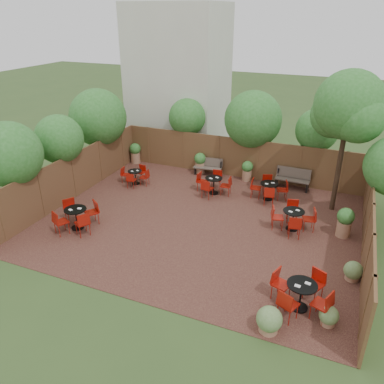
% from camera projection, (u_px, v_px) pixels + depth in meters
% --- Properties ---
extents(ground, '(80.00, 80.00, 0.00)m').
position_uv_depth(ground, '(200.00, 222.00, 15.33)').
color(ground, '#354F23').
rests_on(ground, ground).
extents(courtyard_paving, '(12.00, 10.00, 0.02)m').
position_uv_depth(courtyard_paving, '(200.00, 222.00, 15.33)').
color(courtyard_paving, '#371816').
rests_on(courtyard_paving, ground).
extents(fence_back, '(12.00, 0.08, 2.00)m').
position_uv_depth(fence_back, '(237.00, 158.00, 19.07)').
color(fence_back, brown).
rests_on(fence_back, ground).
extents(fence_left, '(0.08, 10.00, 2.00)m').
position_uv_depth(fence_left, '(73.00, 176.00, 17.00)').
color(fence_left, brown).
rests_on(fence_left, ground).
extents(fence_right, '(0.08, 10.00, 2.00)m').
position_uv_depth(fence_right, '(368.00, 231.00, 12.81)').
color(fence_right, brown).
rests_on(fence_right, ground).
extents(neighbour_building, '(5.00, 4.00, 8.00)m').
position_uv_depth(neighbour_building, '(179.00, 80.00, 21.86)').
color(neighbour_building, beige).
rests_on(neighbour_building, ground).
extents(overhang_foliage, '(15.69, 10.72, 2.79)m').
position_uv_depth(overhang_foliage, '(174.00, 130.00, 17.26)').
color(overhang_foliage, '#296922').
rests_on(overhang_foliage, ground).
extents(courtyard_tree, '(2.79, 2.69, 5.71)m').
position_uv_depth(courtyard_tree, '(349.00, 110.00, 14.49)').
color(courtyard_tree, black).
rests_on(courtyard_tree, courtyard_paving).
extents(park_bench_left, '(1.45, 0.63, 0.87)m').
position_uv_depth(park_bench_left, '(208.00, 166.00, 19.47)').
color(park_bench_left, brown).
rests_on(park_bench_left, courtyard_paving).
extents(park_bench_right, '(1.59, 0.55, 0.97)m').
position_uv_depth(park_bench_right, '(293.00, 178.00, 17.99)').
color(park_bench_right, brown).
rests_on(park_bench_right, courtyard_paving).
extents(bistro_tables, '(10.27, 8.18, 0.95)m').
position_uv_depth(bistro_tables, '(213.00, 212.00, 15.08)').
color(bistro_tables, black).
rests_on(bistro_tables, courtyard_paving).
extents(planters, '(11.53, 4.23, 1.13)m').
position_uv_depth(planters, '(223.00, 174.00, 18.21)').
color(planters, '#95664A').
rests_on(planters, courtyard_paving).
extents(low_shrubs, '(2.55, 3.75, 0.74)m').
position_uv_depth(low_shrubs, '(310.00, 303.00, 10.61)').
color(low_shrubs, '#95664A').
rests_on(low_shrubs, courtyard_paving).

